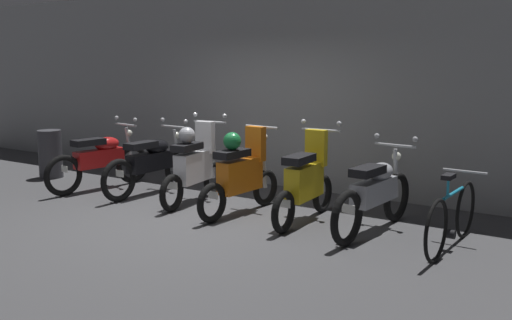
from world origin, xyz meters
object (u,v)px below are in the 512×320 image
object	(u,v)px
motorbike_slot_1	(152,163)
trash_bin	(50,154)
bicycle	(452,218)
motorbike_slot_2	(194,164)
motorbike_slot_0	(101,159)
motorbike_slot_5	(375,193)
motorbike_slot_3	(241,173)
motorbike_slot_4	(306,182)

from	to	relation	value
motorbike_slot_1	trash_bin	world-z (taller)	motorbike_slot_1
trash_bin	bicycle	bearing A→B (deg)	-1.17
motorbike_slot_1	motorbike_slot_2	world-z (taller)	motorbike_slot_2
motorbike_slot_0	motorbike_slot_5	size ratio (longest dim) A/B	1.00
motorbike_slot_2	bicycle	size ratio (longest dim) A/B	0.97
motorbike_slot_0	motorbike_slot_2	bearing A→B (deg)	4.16
motorbike_slot_0	bicycle	xyz separation A→B (m)	(5.60, 0.01, -0.13)
motorbike_slot_2	motorbike_slot_3	xyz separation A→B (m)	(0.93, -0.14, -0.00)
motorbike_slot_4	motorbike_slot_1	bearing A→B (deg)	178.27
motorbike_slot_5	trash_bin	world-z (taller)	motorbike_slot_5
motorbike_slot_5	bicycle	xyz separation A→B (m)	(0.96, -0.15, -0.13)
bicycle	motorbike_slot_0	bearing A→B (deg)	-179.91
motorbike_slot_0	bicycle	world-z (taller)	motorbike_slot_0
motorbike_slot_2	motorbike_slot_4	bearing A→B (deg)	-0.26
trash_bin	motorbike_slot_5	bearing A→B (deg)	0.03
motorbike_slot_3	trash_bin	size ratio (longest dim) A/B	1.97
motorbike_slot_3	bicycle	distance (m)	2.82
motorbike_slot_1	trash_bin	bearing A→B (deg)	-178.66
motorbike_slot_3	motorbike_slot_5	xyz separation A→B (m)	(1.86, 0.17, -0.07)
bicycle	trash_bin	world-z (taller)	bicycle
motorbike_slot_0	motorbike_slot_3	xyz separation A→B (m)	(2.78, -0.01, 0.07)
trash_bin	motorbike_slot_1	bearing A→B (deg)	1.34
motorbike_slot_3	bicycle	xyz separation A→B (m)	(2.81, 0.02, -0.20)
motorbike_slot_1	trash_bin	size ratio (longest dim) A/B	2.28
motorbike_slot_2	motorbike_slot_5	distance (m)	2.79
motorbike_slot_3	motorbike_slot_4	bearing A→B (deg)	8.33
motorbike_slot_4	trash_bin	distance (m)	5.19
trash_bin	motorbike_slot_2	bearing A→B (deg)	-0.33
motorbike_slot_3	trash_bin	bearing A→B (deg)	177.81
motorbike_slot_5	motorbike_slot_0	bearing A→B (deg)	-178.06
bicycle	motorbike_slot_3	bearing A→B (deg)	-179.64
motorbike_slot_4	motorbike_slot_3	bearing A→B (deg)	-171.67
motorbike_slot_1	motorbike_slot_3	world-z (taller)	motorbike_slot_3
motorbike_slot_5	motorbike_slot_3	bearing A→B (deg)	-174.89
motorbike_slot_0	motorbike_slot_2	distance (m)	1.86
motorbike_slot_0	motorbike_slot_2	size ratio (longest dim) A/B	1.16
motorbike_slot_1	motorbike_slot_3	size ratio (longest dim) A/B	1.16
motorbike_slot_1	motorbike_slot_5	distance (m)	3.72
bicycle	motorbike_slot_1	bearing A→B (deg)	177.53
motorbike_slot_0	motorbike_slot_4	xyz separation A→B (m)	(3.71, 0.13, 0.04)
motorbike_slot_4	bicycle	bearing A→B (deg)	-3.56
motorbike_slot_0	trash_bin	distance (m)	1.49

